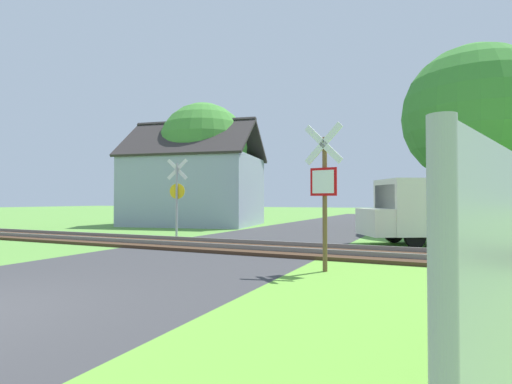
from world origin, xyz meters
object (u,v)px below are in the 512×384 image
at_px(house, 195,189).
at_px(tree_left, 203,148).
at_px(tree_right, 474,115).
at_px(mail_truck, 438,209).
at_px(crossing_sign_far, 177,192).
at_px(stop_sign_near, 324,187).

xyz_separation_m(house, tree_left, (0.25, 0.60, 2.59)).
distance_m(house, tree_right, 15.58).
bearing_deg(mail_truck, tree_left, 34.87).
bearing_deg(crossing_sign_far, tree_left, 98.08).
xyz_separation_m(house, mail_truck, (13.66, -5.71, -1.01)).
relative_size(house, tree_right, 1.00).
bearing_deg(tree_left, crossing_sign_far, -65.17).
relative_size(tree_left, mail_truck, 1.47).
bearing_deg(stop_sign_near, crossing_sign_far, -25.40).
height_order(house, mail_truck, house).
bearing_deg(mail_truck, tree_right, -44.52).
bearing_deg(house, tree_right, -8.99).
distance_m(stop_sign_near, tree_left, 17.45).
bearing_deg(crossing_sign_far, tree_right, 16.60).
height_order(tree_right, mail_truck, tree_right).
xyz_separation_m(tree_left, mail_truck, (13.42, -6.31, -3.60)).
xyz_separation_m(tree_right, tree_left, (-14.98, 0.29, -0.67)).
height_order(stop_sign_near, mail_truck, stop_sign_near).
relative_size(stop_sign_near, house, 0.36).
relative_size(house, mail_truck, 1.70).
height_order(crossing_sign_far, house, house).
height_order(stop_sign_near, crossing_sign_far, crossing_sign_far).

